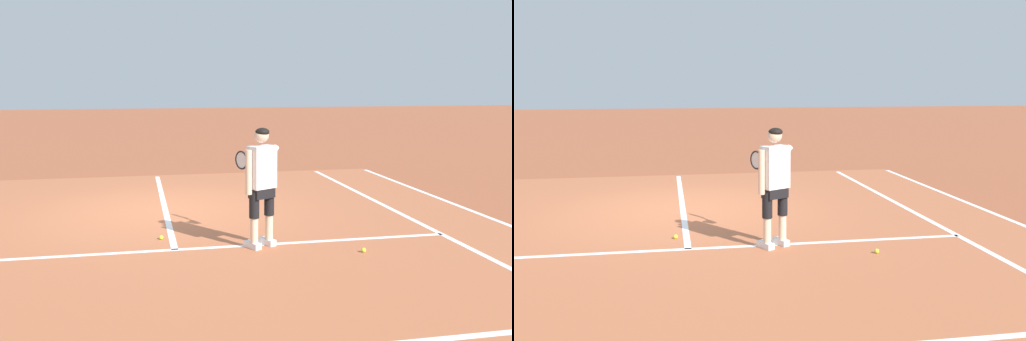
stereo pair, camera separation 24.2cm
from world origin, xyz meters
TOP-DOWN VIEW (x-y plane):
  - ground_plane at (0.00, 0.00)m, footprint 80.00×80.00m
  - court_inner_surface at (0.00, -1.06)m, footprint 10.98×10.16m
  - line_service at (0.00, -2.58)m, footprint 8.23×0.10m
  - line_centre_service at (0.00, 0.62)m, footprint 0.10×6.40m
  - line_singles_right at (4.12, -1.06)m, footprint 0.10×9.76m
  - line_doubles_right at (5.49, -1.06)m, footprint 0.10×9.76m
  - tennis_player at (1.22, -2.66)m, footprint 0.55×1.23m
  - tennis_ball_near_feet at (-0.16, -2.00)m, footprint 0.07×0.07m
  - tennis_ball_by_baseline at (2.56, -3.24)m, footprint 0.07×0.07m

SIDE VIEW (x-z plane):
  - ground_plane at x=0.00m, z-range 0.00..0.00m
  - court_inner_surface at x=0.00m, z-range 0.00..0.00m
  - line_service at x=0.00m, z-range 0.00..0.01m
  - line_centre_service at x=0.00m, z-range 0.00..0.01m
  - line_singles_right at x=4.12m, z-range 0.00..0.01m
  - line_doubles_right at x=5.49m, z-range 0.00..0.01m
  - tennis_ball_near_feet at x=-0.16m, z-range 0.00..0.07m
  - tennis_ball_by_baseline at x=2.56m, z-range 0.00..0.07m
  - tennis_player at x=1.22m, z-range 0.13..1.85m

